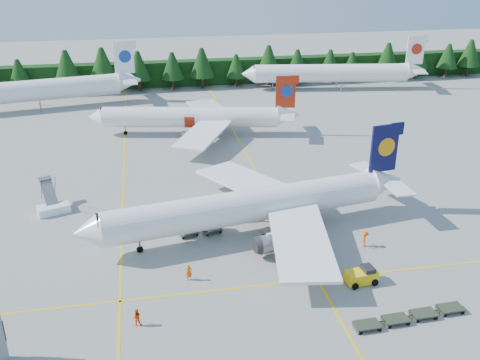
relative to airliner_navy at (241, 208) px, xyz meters
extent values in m
plane|color=#979893|center=(-0.06, -4.89, -3.48)|extent=(320.00, 320.00, 0.00)
cube|color=yellow|center=(-14.06, 15.11, -3.48)|extent=(0.25, 120.00, 0.01)
cube|color=yellow|center=(5.94, 15.11, -3.48)|extent=(0.25, 120.00, 0.01)
cube|color=yellow|center=(-0.06, -10.89, -3.48)|extent=(80.00, 0.25, 0.01)
cube|color=black|center=(-0.06, 77.11, -0.48)|extent=(220.00, 4.00, 6.00)
cylinder|color=white|center=(0.64, 0.11, 0.08)|extent=(33.88, 9.40, 3.96)
cone|color=white|center=(-17.34, -2.86, 0.08)|extent=(3.38, 4.36, 3.96)
cube|color=#070935|center=(18.72, 3.09, 5.03)|extent=(3.77, 0.96, 6.14)
cube|color=white|center=(2.20, 8.90, -0.51)|extent=(12.11, 15.93, 1.12)
cylinder|color=gray|center=(0.68, 5.94, -1.90)|extent=(3.66, 2.60, 2.08)
cube|color=white|center=(4.95, -7.72, -0.51)|extent=(8.10, 15.58, 1.12)
cylinder|color=gray|center=(2.56, -5.40, -1.90)|extent=(3.66, 2.60, 2.08)
cylinder|color=gray|center=(-11.98, -1.98, -2.64)|extent=(0.24, 0.24, 1.68)
cylinder|color=white|center=(-2.14, 38.16, -0.15)|extent=(31.61, 9.45, 3.70)
cone|color=white|center=(-18.88, 41.30, -0.15)|extent=(3.23, 4.12, 3.70)
cube|color=#A8200B|center=(14.69, 35.00, 4.48)|extent=(3.52, 0.97, 5.74)
cube|color=white|center=(2.04, 45.38, -0.71)|extent=(7.29, 14.48, 1.05)
cylinder|color=gray|center=(-0.24, 43.27, -2.00)|extent=(3.45, 2.49, 1.94)
cube|color=white|center=(-0.86, 29.92, -0.71)|extent=(11.53, 14.84, 1.05)
cylinder|color=gray|center=(-2.22, 32.72, -2.00)|extent=(3.45, 2.49, 1.94)
cylinder|color=gray|center=(-13.89, 40.37, -2.70)|extent=(0.22, 0.22, 1.57)
cylinder|color=white|center=(-33.99, 60.70, 0.54)|extent=(38.15, 11.33, 4.47)
cube|color=white|center=(-13.68, 64.47, 6.12)|extent=(4.24, 1.16, 6.92)
cylinder|color=white|center=(34.49, 66.21, 0.39)|extent=(36.81, 9.47, 4.30)
cone|color=white|center=(14.90, 69.03, 0.39)|extent=(3.59, 4.69, 4.30)
cube|color=white|center=(54.18, 63.37, 5.77)|extent=(4.10, 0.96, 6.67)
cylinder|color=gray|center=(20.73, 68.19, -2.62)|extent=(0.26, 0.26, 1.72)
cube|color=white|center=(-22.76, 10.01, -2.97)|extent=(4.42, 3.23, 1.04)
cube|color=gray|center=(-23.37, 11.79, -1.32)|extent=(2.63, 4.05, 2.80)
cube|color=gray|center=(-23.97, 13.58, -0.04)|extent=(1.97, 1.61, 0.11)
cube|color=white|center=(5.78, 3.95, -2.48)|extent=(2.00, 2.00, 2.01)
cube|color=black|center=(5.78, 3.95, -2.00)|extent=(1.71, 1.89, 0.86)
cube|color=white|center=(8.64, 4.09, -2.05)|extent=(3.54, 2.27, 2.48)
cube|color=yellow|center=(10.10, -12.23, -2.76)|extent=(3.29, 2.01, 1.23)
cube|color=black|center=(10.77, -12.15, -1.98)|extent=(1.27, 1.57, 0.56)
cube|color=#313627|center=(7.87, -19.11, -3.05)|extent=(2.36, 1.52, 0.14)
cube|color=#313627|center=(10.76, -18.82, -3.05)|extent=(2.36, 1.52, 0.14)
cube|color=#313627|center=(13.65, -18.53, -3.05)|extent=(2.36, 1.52, 0.14)
cube|color=#313627|center=(16.54, -18.24, -3.05)|extent=(2.36, 1.52, 0.14)
cube|color=#313627|center=(-6.30, 0.88, -3.08)|extent=(2.59, 2.23, 0.14)
cube|color=#B3B5B7|center=(-6.30, 0.88, -2.22)|extent=(1.90, 1.86, 1.56)
cube|color=#313627|center=(-3.45, 1.12, -3.08)|extent=(2.59, 2.23, 0.14)
cube|color=#B3B5B7|center=(-3.45, 1.12, -2.22)|extent=(1.90, 1.86, 1.56)
imported|color=#DB5B04|center=(-7.09, -8.47, -2.59)|extent=(0.75, 0.59, 1.79)
imported|color=#FF4C05|center=(-12.45, -14.75, -2.64)|extent=(0.85, 0.67, 1.70)
imported|color=#DD4804|center=(13.35, -5.47, -2.54)|extent=(0.76, 0.91, 1.88)
camera|label=1|loc=(-10.55, -55.05, 27.96)|focal=40.00mm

